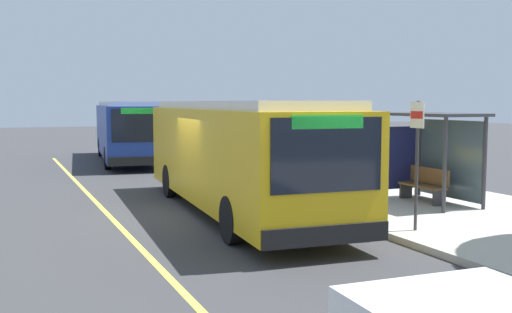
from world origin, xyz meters
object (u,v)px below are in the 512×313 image
at_px(waiting_bench, 424,184).
at_px(transit_bus_main, 237,152).
at_px(transit_bus_second, 128,129).
at_px(route_sign_post, 417,147).

bearing_deg(waiting_bench, transit_bus_main, -103.65).
relative_size(transit_bus_main, waiting_bench, 6.84).
relative_size(transit_bus_second, waiting_bench, 7.10).
bearing_deg(transit_bus_main, transit_bus_second, 179.71).
bearing_deg(transit_bus_second, transit_bus_main, -0.29).
xyz_separation_m(waiting_bench, route_sign_post, (2.96, -2.63, 1.32)).
distance_m(waiting_bench, route_sign_post, 4.17).
xyz_separation_m(transit_bus_second, route_sign_post, (19.27, 2.42, 0.34)).
relative_size(transit_bus_main, route_sign_post, 3.91).
height_order(waiting_bench, route_sign_post, route_sign_post).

